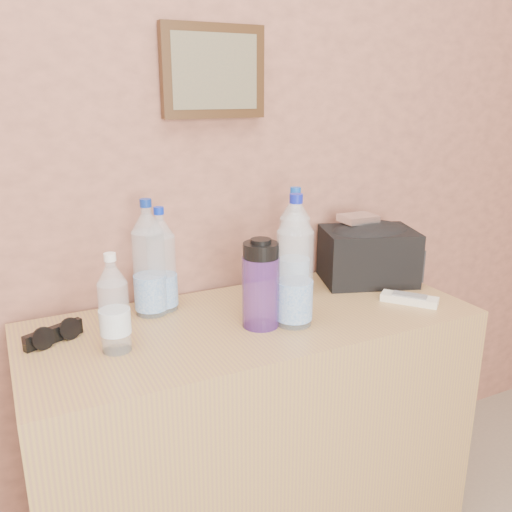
{
  "coord_description": "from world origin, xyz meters",
  "views": [
    {
      "loc": [
        -0.27,
        0.51,
        1.35
      ],
      "look_at": [
        0.33,
        1.71,
        0.94
      ],
      "focal_mm": 38.0,
      "sensor_mm": 36.0,
      "label": 1
    }
  ],
  "objects_px": {
    "pet_large_d": "(295,268)",
    "toiletry_bag": "(368,252)",
    "pet_large_a": "(162,265)",
    "ac_remote": "(409,299)",
    "pet_large_b": "(149,264)",
    "foil_packet": "(358,218)",
    "dresser": "(253,438)",
    "nalgene_bottle": "(261,284)",
    "pet_large_c": "(294,248)",
    "sunglasses": "(53,335)",
    "pet_small": "(114,309)"
  },
  "relations": [
    {
      "from": "pet_large_c",
      "to": "pet_large_a",
      "type": "bearing_deg",
      "value": 171.0
    },
    {
      "from": "nalgene_bottle",
      "to": "sunglasses",
      "type": "height_order",
      "value": "nalgene_bottle"
    },
    {
      "from": "pet_large_a",
      "to": "ac_remote",
      "type": "xyz_separation_m",
      "value": [
        0.65,
        -0.27,
        -0.12
      ]
    },
    {
      "from": "pet_large_b",
      "to": "pet_large_d",
      "type": "height_order",
      "value": "pet_large_d"
    },
    {
      "from": "pet_large_b",
      "to": "ac_remote",
      "type": "distance_m",
      "value": 0.75
    },
    {
      "from": "ac_remote",
      "to": "toiletry_bag",
      "type": "bearing_deg",
      "value": 139.71
    },
    {
      "from": "pet_large_d",
      "to": "pet_small",
      "type": "relative_size",
      "value": 1.44
    },
    {
      "from": "dresser",
      "to": "pet_large_d",
      "type": "height_order",
      "value": "pet_large_d"
    },
    {
      "from": "dresser",
      "to": "toiletry_bag",
      "type": "bearing_deg",
      "value": 12.96
    },
    {
      "from": "pet_large_b",
      "to": "foil_packet",
      "type": "xyz_separation_m",
      "value": [
        0.67,
        -0.02,
        0.06
      ]
    },
    {
      "from": "dresser",
      "to": "toiletry_bag",
      "type": "distance_m",
      "value": 0.67
    },
    {
      "from": "pet_large_c",
      "to": "foil_packet",
      "type": "distance_m",
      "value": 0.25
    },
    {
      "from": "pet_large_c",
      "to": "toiletry_bag",
      "type": "height_order",
      "value": "pet_large_c"
    },
    {
      "from": "pet_large_a",
      "to": "toiletry_bag",
      "type": "distance_m",
      "value": 0.66
    },
    {
      "from": "dresser",
      "to": "sunglasses",
      "type": "bearing_deg",
      "value": 170.5
    },
    {
      "from": "toiletry_bag",
      "to": "foil_packet",
      "type": "xyz_separation_m",
      "value": [
        -0.03,
        0.03,
        0.11
      ]
    },
    {
      "from": "pet_large_b",
      "to": "nalgene_bottle",
      "type": "distance_m",
      "value": 0.31
    },
    {
      "from": "nalgene_bottle",
      "to": "dresser",
      "type": "bearing_deg",
      "value": 85.3
    },
    {
      "from": "nalgene_bottle",
      "to": "pet_large_c",
      "type": "bearing_deg",
      "value": 40.03
    },
    {
      "from": "dresser",
      "to": "pet_large_c",
      "type": "bearing_deg",
      "value": 29.99
    },
    {
      "from": "pet_large_d",
      "to": "sunglasses",
      "type": "distance_m",
      "value": 0.62
    },
    {
      "from": "pet_large_d",
      "to": "toiletry_bag",
      "type": "height_order",
      "value": "pet_large_d"
    },
    {
      "from": "foil_packet",
      "to": "pet_large_a",
      "type": "bearing_deg",
      "value": 176.7
    },
    {
      "from": "nalgene_bottle",
      "to": "sunglasses",
      "type": "distance_m",
      "value": 0.53
    },
    {
      "from": "pet_large_a",
      "to": "pet_large_d",
      "type": "xyz_separation_m",
      "value": [
        0.28,
        -0.25,
        0.02
      ]
    },
    {
      "from": "pet_large_d",
      "to": "ac_remote",
      "type": "bearing_deg",
      "value": -3.38
    },
    {
      "from": "sunglasses",
      "to": "pet_large_a",
      "type": "bearing_deg",
      "value": -8.37
    },
    {
      "from": "pet_large_a",
      "to": "ac_remote",
      "type": "bearing_deg",
      "value": -22.66
    },
    {
      "from": "foil_packet",
      "to": "pet_large_b",
      "type": "bearing_deg",
      "value": 178.17
    },
    {
      "from": "pet_small",
      "to": "nalgene_bottle",
      "type": "xyz_separation_m",
      "value": [
        0.37,
        -0.02,
        0.01
      ]
    },
    {
      "from": "pet_large_d",
      "to": "toiletry_bag",
      "type": "relative_size",
      "value": 1.22
    },
    {
      "from": "pet_large_a",
      "to": "toiletry_bag",
      "type": "xyz_separation_m",
      "value": [
        0.66,
        -0.06,
        -0.03
      ]
    },
    {
      "from": "dresser",
      "to": "pet_small",
      "type": "distance_m",
      "value": 0.61
    },
    {
      "from": "pet_large_c",
      "to": "foil_packet",
      "type": "xyz_separation_m",
      "value": [
        0.25,
        0.02,
        0.06
      ]
    },
    {
      "from": "pet_large_b",
      "to": "foil_packet",
      "type": "bearing_deg",
      "value": -1.83
    },
    {
      "from": "sunglasses",
      "to": "foil_packet",
      "type": "height_order",
      "value": "foil_packet"
    },
    {
      "from": "dresser",
      "to": "nalgene_bottle",
      "type": "relative_size",
      "value": 5.16
    },
    {
      "from": "pet_large_c",
      "to": "pet_large_d",
      "type": "distance_m",
      "value": 0.22
    },
    {
      "from": "pet_large_a",
      "to": "pet_small",
      "type": "xyz_separation_m",
      "value": [
        -0.18,
        -0.2,
        -0.02
      ]
    },
    {
      "from": "pet_large_b",
      "to": "toiletry_bag",
      "type": "xyz_separation_m",
      "value": [
        0.7,
        -0.05,
        -0.04
      ]
    },
    {
      "from": "ac_remote",
      "to": "pet_large_c",
      "type": "bearing_deg",
      "value": -167.3
    },
    {
      "from": "dresser",
      "to": "foil_packet",
      "type": "height_order",
      "value": "foil_packet"
    },
    {
      "from": "nalgene_bottle",
      "to": "ac_remote",
      "type": "relative_size",
      "value": 1.47
    },
    {
      "from": "pet_small",
      "to": "nalgene_bottle",
      "type": "height_order",
      "value": "pet_small"
    },
    {
      "from": "pet_small",
      "to": "ac_remote",
      "type": "bearing_deg",
      "value": -5.1
    },
    {
      "from": "pet_large_c",
      "to": "pet_large_d",
      "type": "relative_size",
      "value": 0.94
    },
    {
      "from": "pet_large_d",
      "to": "nalgene_bottle",
      "type": "height_order",
      "value": "pet_large_d"
    },
    {
      "from": "pet_large_a",
      "to": "foil_packet",
      "type": "height_order",
      "value": "pet_large_a"
    },
    {
      "from": "pet_large_a",
      "to": "sunglasses",
      "type": "xyz_separation_m",
      "value": [
        -0.3,
        -0.09,
        -0.11
      ]
    },
    {
      "from": "dresser",
      "to": "pet_large_a",
      "type": "xyz_separation_m",
      "value": [
        -0.2,
        0.17,
        0.51
      ]
    }
  ]
}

